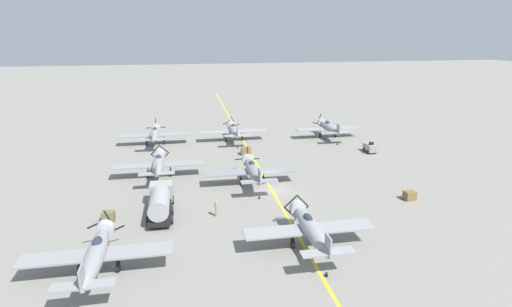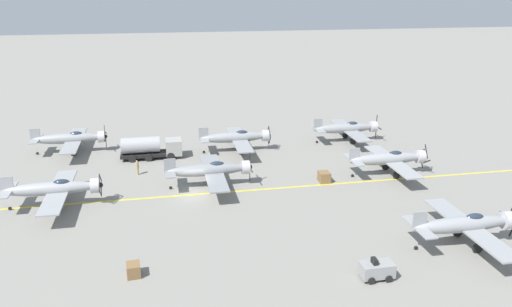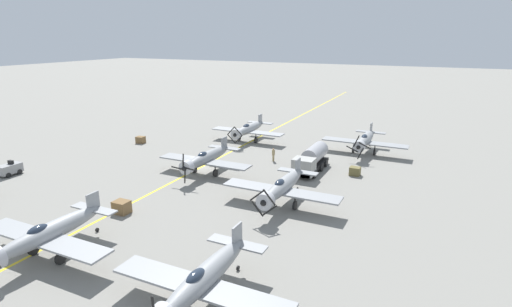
{
  "view_description": "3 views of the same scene",
  "coord_description": "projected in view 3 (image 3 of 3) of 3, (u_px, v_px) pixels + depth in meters",
  "views": [
    {
      "loc": [
        -10.31,
        -45.38,
        19.09
      ],
      "look_at": [
        -0.76,
        6.55,
        2.78
      ],
      "focal_mm": 28.0,
      "sensor_mm": 36.0,
      "label": 1
    },
    {
      "loc": [
        50.91,
        -3.1,
        21.9
      ],
      "look_at": [
        -2.08,
        7.27,
        3.62
      ],
      "focal_mm": 35.0,
      "sensor_mm": 36.0,
      "label": 2
    },
    {
      "loc": [
        -27.6,
        41.28,
        16.35
      ],
      "look_at": [
        -9.4,
        3.23,
        3.88
      ],
      "focal_mm": 28.0,
      "sensor_mm": 36.0,
      "label": 3
    }
  ],
  "objects": [
    {
      "name": "supply_crate_by_tanker",
      "position": [
        122.0,
        207.0,
        38.15
      ],
      "size": [
        1.47,
        1.23,
        1.23
      ],
      "primitive_type": "cube",
      "rotation": [
        0.0,
        0.0,
        0.0
      ],
      "color": "brown",
      "rests_on": "ground"
    },
    {
      "name": "airplane_near_center",
      "position": [
        248.0,
        129.0,
        63.78
      ],
      "size": [
        12.0,
        9.98,
        3.65
      ],
      "rotation": [
        0.0,
        0.0,
        0.0
      ],
      "color": "gray",
      "rests_on": "ground"
    },
    {
      "name": "fuel_tanker",
      "position": [
        311.0,
        159.0,
        49.85
      ],
      "size": [
        2.68,
        8.0,
        2.98
      ],
      "color": "black",
      "rests_on": "ground"
    },
    {
      "name": "tow_tractor",
      "position": [
        10.0,
        169.0,
        48.57
      ],
      "size": [
        1.57,
        2.6,
        1.79
      ],
      "color": "gray",
      "rests_on": "ground"
    },
    {
      "name": "airplane_far_left",
      "position": [
        203.0,
        279.0,
        24.46
      ],
      "size": [
        12.0,
        9.98,
        3.8
      ],
      "rotation": [
        0.0,
        0.0,
        0.31
      ],
      "color": "gray",
      "rests_on": "ground"
    },
    {
      "name": "ground_plane",
      "position": [
        201.0,
        167.0,
        51.77
      ],
      "size": [
        400.0,
        400.0,
        0.0
      ],
      "primitive_type": "plane",
      "color": "gray"
    },
    {
      "name": "airplane_far_center",
      "position": [
        48.0,
        233.0,
        30.13
      ],
      "size": [
        12.0,
        9.98,
        3.65
      ],
      "rotation": [
        0.0,
        0.0,
        0.29
      ],
      "color": "gray",
      "rests_on": "ground"
    },
    {
      "name": "taxiway_stripe",
      "position": [
        201.0,
        167.0,
        51.77
      ],
      "size": [
        0.3,
        160.0,
        0.01
      ],
      "primitive_type": "cube",
      "color": "yellow",
      "rests_on": "ground"
    },
    {
      "name": "ground_crew_walking",
      "position": [
        273.0,
        154.0,
        53.91
      ],
      "size": [
        0.4,
        0.4,
        1.83
      ],
      "color": "tan",
      "rests_on": "ground"
    },
    {
      "name": "airplane_mid_left",
      "position": [
        282.0,
        187.0,
        39.45
      ],
      "size": [
        12.0,
        9.98,
        3.65
      ],
      "rotation": [
        0.0,
        0.0,
        0.09
      ],
      "color": "gray",
      "rests_on": "ground"
    },
    {
      "name": "supply_crate_mid_lane",
      "position": [
        355.0,
        171.0,
        48.56
      ],
      "size": [
        1.27,
        1.07,
        1.04
      ],
      "primitive_type": "cube",
      "rotation": [
        0.0,
        0.0,
        -0.03
      ],
      "color": "brown",
      "rests_on": "ground"
    },
    {
      "name": "airplane_near_left",
      "position": [
        365.0,
        140.0,
        57.17
      ],
      "size": [
        12.0,
        9.98,
        3.7
      ],
      "rotation": [
        0.0,
        0.0,
        0.02
      ],
      "color": "gray",
      "rests_on": "ground"
    },
    {
      "name": "supply_crate_outboard",
      "position": [
        141.0,
        140.0,
        63.17
      ],
      "size": [
        1.35,
        1.16,
        1.06
      ],
      "primitive_type": "cube",
      "rotation": [
        0.0,
        0.0,
        0.08
      ],
      "color": "brown",
      "rests_on": "ground"
    },
    {
      "name": "airplane_mid_center",
      "position": [
        206.0,
        158.0,
        48.64
      ],
      "size": [
        12.0,
        9.98,
        3.8
      ],
      "rotation": [
        0.0,
        0.0,
        -0.17
      ],
      "color": "gray",
      "rests_on": "ground"
    }
  ]
}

